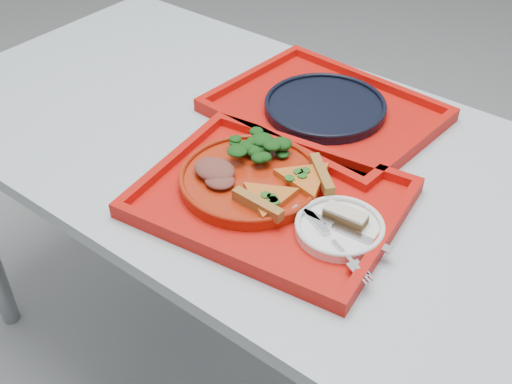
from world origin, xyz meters
TOP-DOWN VIEW (x-y plane):
  - ground at (0.00, 0.00)m, footprint 10.00×10.00m
  - table at (0.00, 0.00)m, footprint 1.60×0.80m
  - tray_main at (0.10, -0.14)m, footprint 0.49×0.41m
  - tray_far at (0.01, 0.17)m, footprint 0.47×0.38m
  - dinner_plate at (0.04, -0.13)m, footprint 0.26×0.26m
  - side_plate at (0.24, -0.14)m, footprint 0.15×0.15m
  - navy_plate at (0.01, 0.17)m, footprint 0.26×0.26m
  - pizza_slice_a at (0.11, -0.16)m, footprint 0.11×0.12m
  - pizza_slice_b at (0.13, -0.08)m, footprint 0.16×0.16m
  - salad_heap at (0.01, -0.07)m, footprint 0.10×0.09m
  - meat_portion at (-0.01, -0.16)m, footprint 0.08×0.07m
  - dessert_bar at (0.24, -0.12)m, footprint 0.08×0.04m
  - knife at (0.25, -0.14)m, footprint 0.19×0.03m
  - fork at (0.25, -0.18)m, footprint 0.18×0.10m

SIDE VIEW (x-z plane):
  - ground at x=0.00m, z-range 0.00..0.00m
  - table at x=0.00m, z-range 0.30..1.05m
  - tray_main at x=0.10m, z-range 0.75..0.76m
  - tray_far at x=0.01m, z-range 0.75..0.76m
  - side_plate at x=0.24m, z-range 0.76..0.78m
  - navy_plate at x=0.01m, z-range 0.76..0.78m
  - dinner_plate at x=0.04m, z-range 0.76..0.78m
  - knife at x=0.25m, z-range 0.78..0.78m
  - fork at x=0.25m, z-range 0.78..0.78m
  - dessert_bar at x=0.24m, z-range 0.78..0.80m
  - pizza_slice_a at x=0.11m, z-range 0.78..0.80m
  - pizza_slice_b at x=0.13m, z-range 0.78..0.80m
  - meat_portion at x=-0.01m, z-range 0.78..0.80m
  - salad_heap at x=0.01m, z-range 0.78..0.83m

